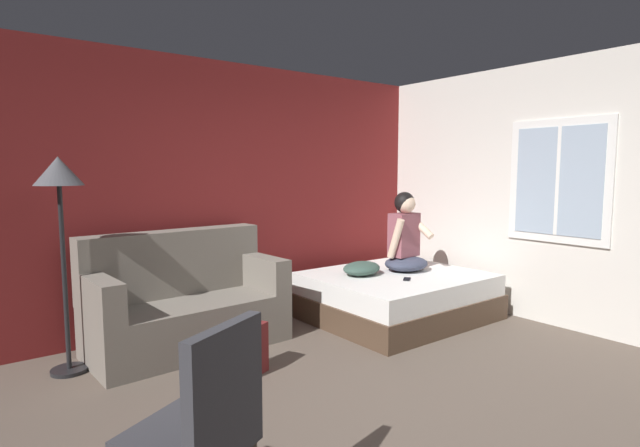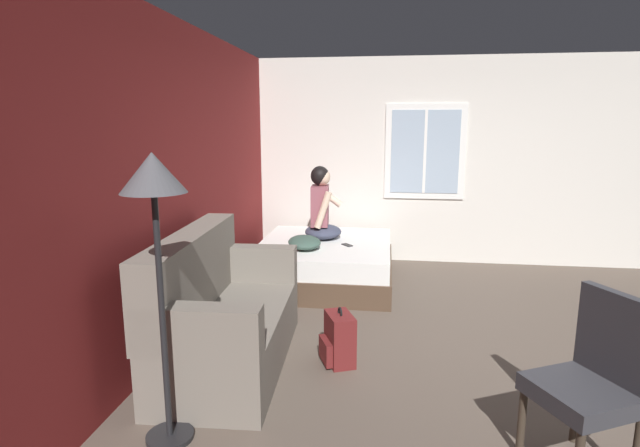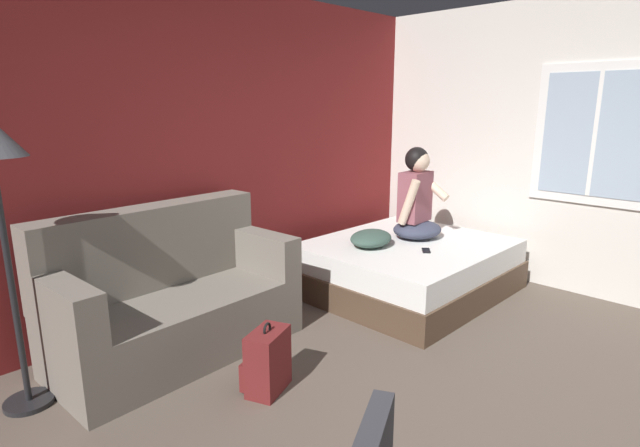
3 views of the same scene
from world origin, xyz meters
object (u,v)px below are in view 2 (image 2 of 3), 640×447
(person_seated, at_px, (322,209))
(throw_pillow, at_px, (304,242))
(floor_lamp, at_px, (155,202))
(side_chair, at_px, (593,377))
(backpack, at_px, (339,340))
(cell_phone, at_px, (347,245))
(bed, at_px, (325,262))
(couch, at_px, (221,316))

(person_seated, height_order, throw_pillow, person_seated)
(person_seated, bearing_deg, floor_lamp, 172.02)
(side_chair, xyz_separation_m, throw_pillow, (2.74, 2.01, 0.02))
(backpack, relative_size, cell_phone, 3.18)
(bed, bearing_deg, side_chair, -149.38)
(bed, height_order, couch, couch)
(throw_pillow, bearing_deg, person_seated, -12.73)
(couch, height_order, side_chair, couch)
(couch, xyz_separation_m, cell_phone, (2.04, -0.80, 0.09))
(throw_pillow, xyz_separation_m, floor_lamp, (-2.81, 0.35, 0.88))
(bed, xyz_separation_m, cell_phone, (-0.13, -0.27, 0.25))
(couch, bearing_deg, backpack, -81.85)
(person_seated, bearing_deg, backpack, -169.12)
(side_chair, height_order, person_seated, person_seated)
(side_chair, distance_m, backpack, 1.81)
(backpack, xyz_separation_m, floor_lamp, (-1.10, 0.90, 1.24))
(side_chair, bearing_deg, floor_lamp, 91.75)
(cell_phone, bearing_deg, backpack, -124.93)
(couch, bearing_deg, person_seated, -11.10)
(couch, distance_m, backpack, 0.93)
(bed, relative_size, cell_phone, 12.59)
(backpack, bearing_deg, side_chair, -125.24)
(throw_pillow, relative_size, floor_lamp, 0.28)
(bed, bearing_deg, backpack, -169.90)
(side_chair, height_order, cell_phone, side_chair)
(bed, xyz_separation_m, person_seated, (0.20, 0.07, 0.60))
(cell_phone, relative_size, floor_lamp, 0.08)
(side_chair, relative_size, floor_lamp, 0.58)
(couch, xyz_separation_m, throw_pillow, (1.84, -0.34, 0.16))
(side_chair, xyz_separation_m, cell_phone, (2.94, 1.55, -0.05))
(couch, height_order, throw_pillow, couch)
(backpack, distance_m, throw_pillow, 1.83)
(bed, relative_size, person_seated, 2.07)
(bed, bearing_deg, throw_pillow, 150.45)
(bed, distance_m, couch, 2.24)
(cell_phone, bearing_deg, bed, 116.93)
(bed, distance_m, throw_pillow, 0.50)
(backpack, bearing_deg, cell_phone, 2.80)
(bed, height_order, floor_lamp, floor_lamp)
(person_seated, bearing_deg, bed, -161.52)
(throw_pillow, bearing_deg, backpack, -162.04)
(backpack, height_order, throw_pillow, throw_pillow)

